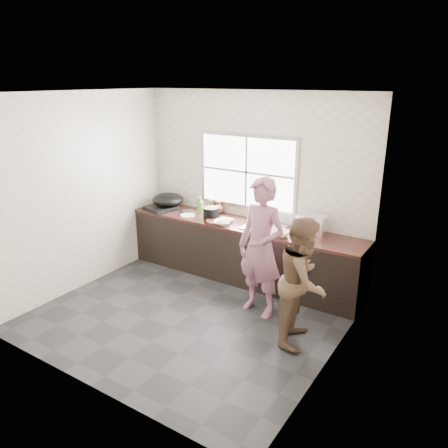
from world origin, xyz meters
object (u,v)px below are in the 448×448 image
Objects in this scene: person_side at (303,281)px; bottle_brown_tall at (211,206)px; plate_food at (188,215)px; wok at (168,199)px; bowl_mince at (222,223)px; woman at (261,252)px; dish_rack at (312,225)px; bowl_crabs at (280,234)px; bottle_brown_short at (219,208)px; pot_lid_left at (188,212)px; pot_lid_right at (194,214)px; cutting_board at (219,221)px; bowl_held at (254,229)px; glass_jar at (209,209)px; bottle_green at (200,205)px; black_pot at (211,213)px; burner at (161,208)px.

bottle_brown_tall is (-2.08, 1.26, 0.22)m from person_side.
plate_food is 0.45× the size of wok.
person_side is at bearing -27.24° from bowl_mince.
woman is 7.01× the size of bowl_mince.
bowl_crabs is at bearing -140.35° from dish_rack.
bottle_brown_short is at bearing -3.80° from bottle_brown_tall.
plate_food reaches higher than pot_lid_left.
pot_lid_right is at bearing -0.78° from wok.
bottle_brown_short is (-1.94, 1.25, 0.22)m from person_side.
dish_rack is 2.03m from pot_lid_left.
cutting_board is 0.63m from bowl_held.
glass_jar is 0.27× the size of dish_rack.
black_pot is at bearing -21.40° from bottle_green.
bowl_held is 1.20m from plate_food.
pot_lid_right is at bearing 173.15° from bowl_crabs.
pot_lid_right is (-1.88, -0.10, -0.13)m from dish_rack.
bottle_brown_short reaches higher than cutting_board.
dish_rack reaches higher than glass_jar.
glass_jar reaches higher than pot_lid_left.
bottle_brown_tall is at bearing 54.41° from pot_lid_right.
bowl_mince is at bearing -42.29° from bottle_brown_tall.
bowl_crabs is 2.12m from burner.
plate_food is at bearing -117.15° from glass_jar.
black_pot reaches higher than burner.
bottle_green is 0.20m from bottle_brown_tall.
bottle_brown_short reaches higher than bowl_crabs.
black_pot is 0.48× the size of wok.
person_side is at bearing -31.24° from bottle_brown_tall.
pot_lid_left is at bearing -178.82° from dish_rack.
bottle_brown_short is at bearing 23.88° from pot_lid_left.
bowl_mince is at bearing -178.78° from bowl_crabs.
bowl_mince is at bearing 179.91° from bowl_held.
pot_lid_right is (-1.17, 0.21, -0.02)m from bowl_held.
bottle_brown_tall is at bearing 25.40° from burner.
woman is at bearing -24.96° from pot_lid_right.
black_pot is at bearing -3.83° from wok.
bottle_green reaches higher than burner.
bottle_brown_short is (-0.87, 0.43, 0.06)m from bowl_held.
bowl_held is at bearing -3.36° from plate_food.
bottle_brown_short reaches higher than pot_lid_right.
woman is 2.21m from burner.
bowl_crabs is 1.57m from plate_food.
woman is 1.68m from glass_jar.
pot_lid_left is (-0.23, -0.03, -0.13)m from bottle_green.
pot_lid_right is at bearing 55.78° from person_side.
glass_jar is at bearing 29.84° from pot_lid_left.
person_side is 7.43× the size of bowl_crabs.
black_pot is at bearing 152.23° from bowl_mince.
bowl_mince is 0.87× the size of pot_lid_right.
cutting_board is 0.71m from pot_lid_left.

